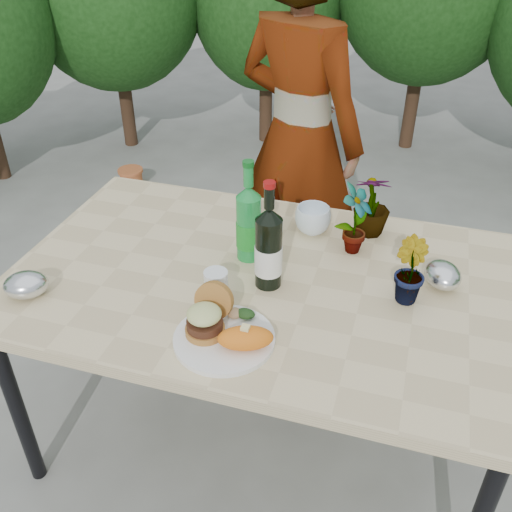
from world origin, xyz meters
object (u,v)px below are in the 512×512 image
(patio_table, at_px, (263,291))
(dinner_plate, at_px, (224,339))
(wine_bottle, at_px, (269,249))
(person, at_px, (299,138))

(patio_table, xyz_separation_m, dinner_plate, (-0.02, -0.32, 0.06))
(dinner_plate, distance_m, wine_bottle, 0.31)
(person, bearing_deg, dinner_plate, 116.00)
(person, bearing_deg, patio_table, 118.50)
(dinner_plate, distance_m, person, 1.22)
(wine_bottle, bearing_deg, dinner_plate, -111.54)
(patio_table, bearing_deg, person, 96.39)
(dinner_plate, bearing_deg, patio_table, 86.80)
(patio_table, relative_size, person, 0.94)
(patio_table, bearing_deg, wine_bottle, -52.87)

